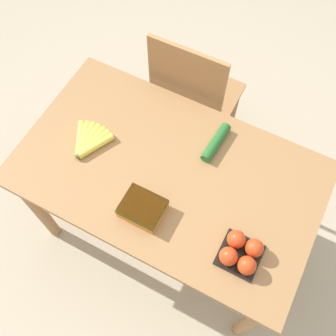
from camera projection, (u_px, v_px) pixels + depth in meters
name	position (u px, v px, depth m)	size (l,w,h in m)	color
ground_plane	(168.00, 229.00, 2.34)	(12.00, 12.00, 0.00)	#B7A88E
dining_table	(168.00, 183.00, 1.77)	(1.29, 0.76, 0.77)	#9E7044
chair	(193.00, 100.00, 2.13)	(0.42, 0.40, 1.01)	#A87547
banana_bunch	(89.00, 142.00, 1.71)	(0.19, 0.19, 0.03)	brown
tomato_pack	(241.00, 253.00, 1.46)	(0.16, 0.16, 0.08)	black
carrot_bag	(143.00, 208.00, 1.55)	(0.17, 0.14, 0.06)	orange
cucumber_near	(216.00, 142.00, 1.70)	(0.06, 0.20, 0.04)	#236028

